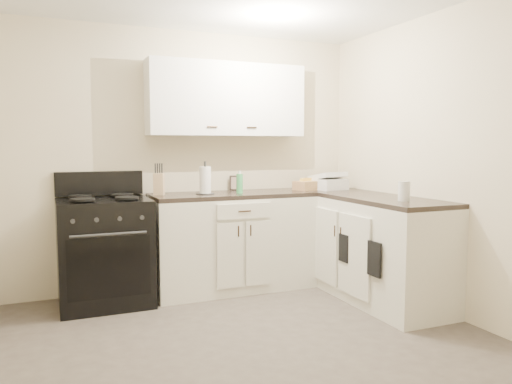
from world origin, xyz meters
name	(u,v)px	position (x,y,z in m)	size (l,w,h in m)	color
floor	(251,353)	(0.00, 0.00, 0.00)	(3.60, 3.60, 0.00)	#473F38
wall_back	(181,160)	(0.00, 1.80, 1.25)	(3.60, 3.60, 0.00)	beige
wall_right	(461,164)	(1.80, 0.00, 1.25)	(3.60, 3.60, 0.00)	beige
wall_front	(464,190)	(0.00, -1.80, 1.25)	(3.60, 3.60, 0.00)	beige
base_cabinets_back	(233,243)	(0.43, 1.50, 0.45)	(1.55, 0.60, 0.90)	silver
base_cabinets_right	(364,247)	(1.50, 0.85, 0.45)	(0.60, 1.90, 0.90)	silver
countertop_back	(232,195)	(0.43, 1.50, 0.92)	(1.55, 0.60, 0.04)	black
countertop_right	(365,197)	(1.50, 0.85, 0.92)	(0.60, 1.90, 0.04)	black
upper_cabinets	(227,100)	(0.43, 1.65, 1.84)	(1.55, 0.30, 0.70)	white
stove	(105,253)	(-0.78, 1.48, 0.46)	(0.77, 0.66, 0.94)	black
knife_block	(159,184)	(-0.27, 1.57, 1.04)	(0.09, 0.08, 0.20)	tan
paper_towel	(205,180)	(0.14, 1.47, 1.07)	(0.11, 0.11, 0.26)	white
soap_bottle	(240,184)	(0.47, 1.43, 1.03)	(0.06, 0.06, 0.18)	#40A859
picture_frame	(235,183)	(0.54, 1.73, 1.02)	(0.12, 0.02, 0.15)	black
wicker_basket	(308,185)	(1.25, 1.49, 0.99)	(0.28, 0.19, 0.09)	tan
countertop_grill	(329,184)	(1.47, 1.45, 1.00)	(0.31, 0.29, 0.11)	white
glass_jar	(404,191)	(1.47, 0.28, 1.02)	(0.10, 0.10, 0.16)	silver
oven_mitt_near	(374,259)	(1.18, 0.25, 0.49)	(0.02, 0.16, 0.28)	black
oven_mitt_far	(344,248)	(1.18, 0.70, 0.49)	(0.02, 0.14, 0.24)	black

